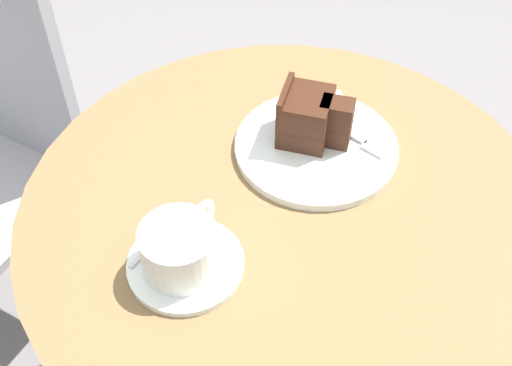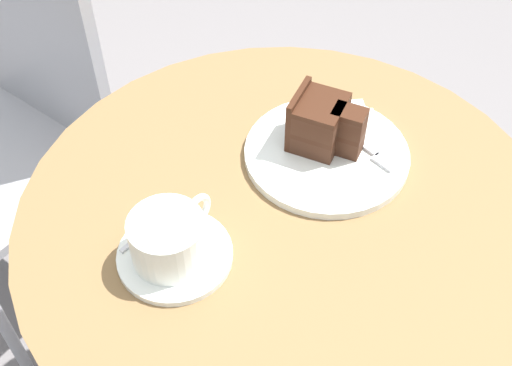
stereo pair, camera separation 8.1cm
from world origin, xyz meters
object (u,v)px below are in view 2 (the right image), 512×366
Objects in this scene: cake_plate at (327,154)px; fork at (366,148)px; napkin at (332,134)px; teaspoon at (160,220)px; coffee_cup at (169,238)px; cafe_chair at (13,118)px; saucer at (175,255)px; cake_slice at (322,123)px.

cake_plate is 0.06m from fork.
napkin is (0.01, 0.06, -0.01)m from fork.
teaspoon is at bearing 155.88° from cake_plate.
coffee_cup is 0.31m from fork.
cake_plate is 0.67m from cafe_chair.
coffee_cup reaches higher than napkin.
saucer is 0.31m from fork.
saucer is 1.32× the size of cake_slice.
fork is 0.73× the size of napkin.
cake_slice is 0.06m from napkin.
cake_slice is at bearing -8.71° from coffee_cup.
napkin is at bearing 14.21° from cafe_chair.
fork is 0.06m from napkin.
cake_slice is (0.27, -0.04, 0.01)m from coffee_cup.
saucer is 1.01× the size of fork.
fork reaches higher than cake_plate.
saucer is 0.17× the size of cafe_chair.
cafe_chair is at bearing 74.57° from coffee_cup.
napkin is (0.27, -0.09, -0.01)m from teaspoon.
cafe_chair reaches higher than saucer.
teaspoon reaches higher than napkin.
cafe_chair is at bearing 100.14° from cake_slice.
coffee_cup is 0.64× the size of napkin.
cake_slice is 0.77× the size of fork.
cafe_chair is at bearing 103.23° from napkin.
fork is at bearing -18.71° from coffee_cup.
coffee_cup is 0.27m from cake_plate.
cake_slice reaches higher than fork.
teaspoon reaches higher than cake_plate.
coffee_cup reaches higher than cake_plate.
teaspoon is 0.54× the size of napkin.
cake_plate is 0.05m from cake_slice.
saucer is at bearing -114.74° from teaspoon.
teaspoon is 0.29m from napkin.
coffee_cup is at bearing 172.37° from napkin.
cake_slice is at bearing -8.44° from saucer.
saucer is 0.04m from coffee_cup.
cafe_chair reaches higher than coffee_cup.
fork is (0.04, -0.04, 0.01)m from cake_plate.
napkin is (0.04, 0.02, -0.00)m from cake_plate.
cake_plate is 1.20× the size of napkin.
coffee_cup is at bearing 167.50° from cake_plate.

